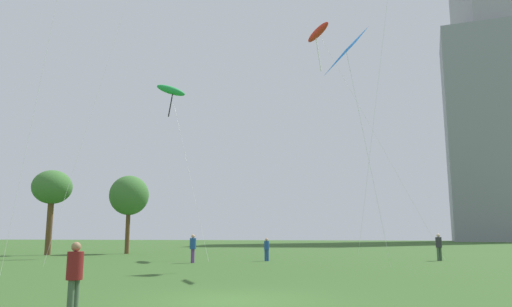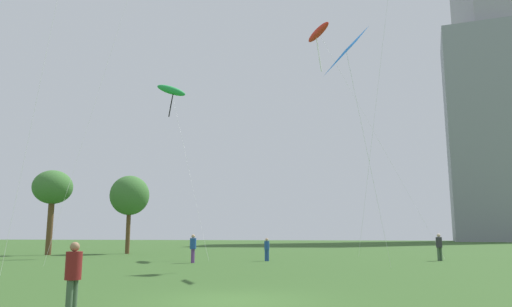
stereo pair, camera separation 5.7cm
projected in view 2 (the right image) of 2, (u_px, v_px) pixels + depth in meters
The scene contains 12 objects.
ground at pixel (233, 300), 13.10m from camera, with size 280.00×280.00×0.00m, color #335623.
person_standing_0 at pixel (439, 245), 32.95m from camera, with size 0.41×0.41×1.85m.
person_standing_1 at pixel (73, 273), 10.70m from camera, with size 0.36×0.36×1.62m.
person_standing_2 at pixel (193, 246), 30.54m from camera, with size 0.40×0.40×1.80m.
person_standing_3 at pixel (267, 248), 32.72m from camera, with size 0.34×0.34×1.55m.
kite_flying_2 at pixel (318, 33), 43.88m from camera, with size 10.42×5.50×20.82m.
kite_flying_3 at pixel (346, 51), 25.48m from camera, with size 3.30×4.16×12.65m.
kite_flying_4 at pixel (171, 91), 43.15m from camera, with size 7.47×8.06×15.34m.
park_tree_0 at pixel (53, 188), 43.15m from camera, with size 3.50×3.50×7.56m.
park_tree_2 at pixel (130, 196), 45.92m from camera, with size 3.72×3.72×7.41m.
distant_highrise_0 at pixel (488, 135), 127.38m from camera, with size 20.33×20.67×56.29m, color gray.
distant_highrise_1 at pixel (505, 50), 135.84m from camera, with size 22.46×19.61×107.35m, color #939399.
Camera 2 is at (3.45, -13.17, 1.79)m, focal length 33.48 mm.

